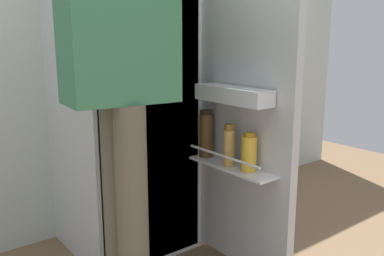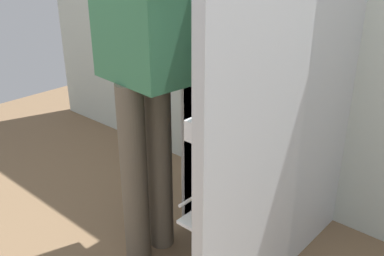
# 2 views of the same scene
# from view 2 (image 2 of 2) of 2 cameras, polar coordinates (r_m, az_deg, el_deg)

# --- Properties ---
(refrigerator) EXTENTS (0.63, 1.16, 1.67)m
(refrigerator) POSITION_cam_2_polar(r_m,az_deg,el_deg) (2.00, 9.96, 6.56)
(refrigerator) COLOR silver
(refrigerator) RESTS_ON ground_plane
(person) EXTENTS (0.55, 0.76, 1.74)m
(person) POSITION_cam_2_polar(r_m,az_deg,el_deg) (1.77, -6.56, 11.77)
(person) COLOR #665B4C
(person) RESTS_ON ground_plane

